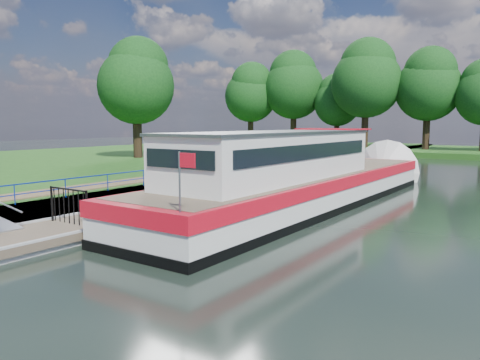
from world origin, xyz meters
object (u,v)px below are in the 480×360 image
Objects in this scene: car_c at (271,143)px; car_b at (289,144)px; barge at (310,180)px; car_a at (330,144)px; pontoon at (255,191)px.

car_b is at bearing 146.87° from car_c.
barge reaches higher than car_a.
car_b is at bearing -162.94° from car_a.
car_a is 4.22m from car_b.
barge is 5.73× the size of car_a.
car_a is at bearing -92.46° from car_b.
pontoon is 25.24m from car_a.
car_b reaches higher than car_c.
barge is at bearing -17.49° from pontoon.
barge reaches higher than car_c.
car_a reaches higher than pontoon.
car_c is (-17.31, 25.41, 0.30)m from barge.
car_a reaches higher than car_c.
car_a is (-10.33, 25.42, 0.38)m from barge.
car_c is at bearing 41.58° from car_b.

